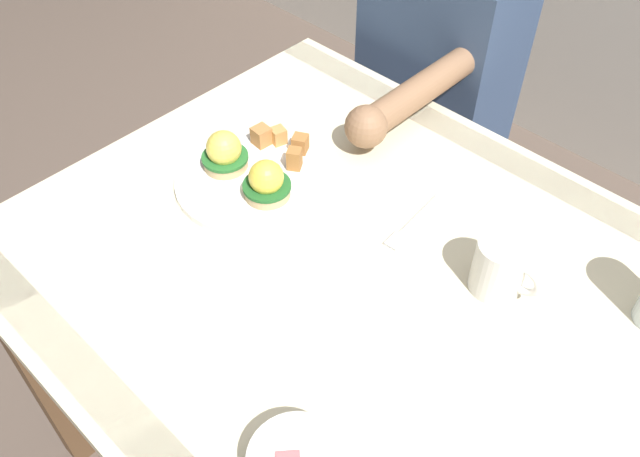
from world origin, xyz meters
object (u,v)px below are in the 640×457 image
(dining_table, at_px, (376,328))
(fork, at_px, (412,224))
(coffee_mug, at_px, (501,265))
(diner_person, at_px, (429,86))
(eggs_benedict_plate, at_px, (250,173))

(dining_table, relative_size, fork, 7.69)
(coffee_mug, bearing_deg, fork, 174.97)
(fork, height_order, diner_person, diner_person)
(dining_table, relative_size, eggs_benedict_plate, 4.44)
(dining_table, bearing_deg, coffee_mug, 44.85)
(eggs_benedict_plate, relative_size, diner_person, 0.24)
(eggs_benedict_plate, bearing_deg, fork, 22.77)
(diner_person, bearing_deg, coffee_mug, -45.00)
(eggs_benedict_plate, relative_size, fork, 1.73)
(coffee_mug, height_order, fork, coffee_mug)
(coffee_mug, xyz_separation_m, diner_person, (-0.48, 0.48, -0.14))
(coffee_mug, relative_size, fork, 0.71)
(dining_table, relative_size, coffee_mug, 10.79)
(diner_person, bearing_deg, eggs_benedict_plate, -87.53)
(dining_table, xyz_separation_m, coffee_mug, (0.13, 0.12, 0.16))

